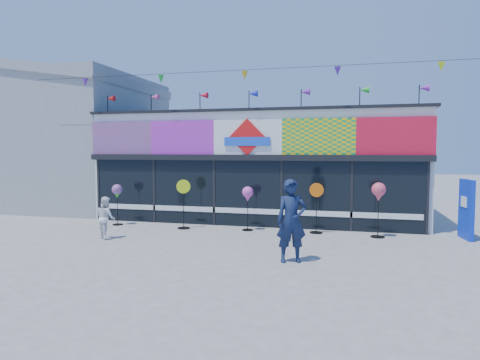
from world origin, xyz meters
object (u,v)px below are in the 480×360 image
(spinner_4, at_px, (379,193))
(spinner_2, at_px, (248,195))
(blue_sign, at_px, (466,209))
(spinner_1, at_px, (184,203))
(spinner_3, at_px, (316,207))
(child, at_px, (106,217))
(spinner_0, at_px, (117,192))
(adult_man, at_px, (292,221))

(spinner_4, bearing_deg, spinner_2, 178.38)
(spinner_4, bearing_deg, blue_sign, 8.66)
(spinner_1, relative_size, spinner_3, 1.03)
(child, bearing_deg, spinner_4, -125.08)
(spinner_4, bearing_deg, child, -164.62)
(spinner_1, distance_m, child, 2.67)
(spinner_2, xyz_separation_m, spinner_4, (4.10, -0.12, 0.18))
(spinner_4, distance_m, child, 8.26)
(blue_sign, height_order, spinner_2, blue_sign)
(spinner_0, bearing_deg, spinner_2, 1.70)
(blue_sign, height_order, spinner_1, blue_sign)
(spinner_3, xyz_separation_m, child, (-6.07, -2.40, -0.22))
(spinner_0, xyz_separation_m, child, (0.88, -2.16, -0.53))
(child, bearing_deg, spinner_2, -109.50)
(spinner_0, relative_size, child, 1.15)
(spinner_2, distance_m, spinner_4, 4.11)
(spinner_0, distance_m, spinner_2, 4.72)
(blue_sign, height_order, spinner_4, blue_sign)
(blue_sign, distance_m, spinner_1, 8.82)
(adult_man, relative_size, child, 1.56)
(adult_man, bearing_deg, spinner_2, 98.36)
(spinner_4, xyz_separation_m, adult_man, (-2.18, -3.52, -0.36))
(blue_sign, distance_m, spinner_3, 4.40)
(blue_sign, xyz_separation_m, spinner_0, (-11.35, -0.41, 0.26))
(blue_sign, height_order, spinner_3, blue_sign)
(spinner_0, bearing_deg, spinner_1, -1.71)
(spinner_2, height_order, spinner_4, spinner_4)
(spinner_2, xyz_separation_m, child, (-3.83, -2.30, -0.54))
(blue_sign, bearing_deg, child, -173.47)
(spinner_1, bearing_deg, child, -128.51)
(spinner_2, height_order, adult_man, adult_man)
(spinner_2, bearing_deg, adult_man, -62.07)
(spinner_4, xyz_separation_m, child, (-7.94, -2.18, -0.71))
(blue_sign, height_order, spinner_0, blue_sign)
(blue_sign, xyz_separation_m, child, (-10.46, -2.57, -0.27))
(spinner_1, relative_size, spinner_4, 0.99)
(spinner_1, xyz_separation_m, spinner_2, (2.18, 0.22, 0.29))
(adult_man, bearing_deg, spinner_4, 38.75)
(blue_sign, distance_m, spinner_4, 2.59)
(spinner_2, height_order, spinner_3, spinner_3)
(spinner_2, bearing_deg, spinner_1, -174.32)
(spinner_1, xyz_separation_m, child, (-1.66, -2.08, -0.25))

